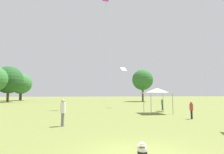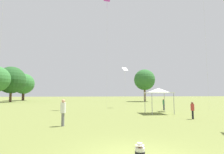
{
  "view_description": "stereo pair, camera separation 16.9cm",
  "coord_description": "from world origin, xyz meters",
  "px_view_note": "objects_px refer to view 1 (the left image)",
  "views": [
    {
      "loc": [
        -2.0,
        -5.91,
        2.2
      ],
      "look_at": [
        0.01,
        5.85,
        3.37
      ],
      "focal_mm": 28.0,
      "sensor_mm": 36.0,
      "label": 1
    },
    {
      "loc": [
        -1.84,
        -5.94,
        2.2
      ],
      "look_at": [
        0.01,
        5.85,
        3.37
      ],
      "focal_mm": 28.0,
      "sensor_mm": 36.0,
      "label": 2
    }
  ],
  "objects_px": {
    "distant_tree_0": "(143,80)",
    "distant_tree_1": "(9,80)",
    "kite_6": "(124,70)",
    "canopy_tent": "(157,91)",
    "person_standing_1": "(162,103)",
    "person_standing_2": "(191,109)",
    "seated_toddler": "(142,153)",
    "person_standing_0": "(63,110)",
    "distant_tree_2": "(21,84)",
    "kite_4": "(106,3)"
  },
  "relations": [
    {
      "from": "person_standing_2",
      "to": "distant_tree_0",
      "type": "bearing_deg",
      "value": -54.56
    },
    {
      "from": "kite_6",
      "to": "distant_tree_0",
      "type": "xyz_separation_m",
      "value": [
        11.03,
        21.6,
        0.26
      ]
    },
    {
      "from": "canopy_tent",
      "to": "kite_6",
      "type": "xyz_separation_m",
      "value": [
        -1.75,
        9.22,
        3.6
      ]
    },
    {
      "from": "kite_6",
      "to": "distant_tree_1",
      "type": "distance_m",
      "value": 36.75
    },
    {
      "from": "kite_4",
      "to": "distant_tree_1",
      "type": "relative_size",
      "value": 1.8
    },
    {
      "from": "person_standing_0",
      "to": "person_standing_1",
      "type": "distance_m",
      "value": 15.87
    },
    {
      "from": "kite_6",
      "to": "distant_tree_0",
      "type": "height_order",
      "value": "distant_tree_0"
    },
    {
      "from": "seated_toddler",
      "to": "distant_tree_1",
      "type": "distance_m",
      "value": 52.55
    },
    {
      "from": "person_standing_1",
      "to": "distant_tree_1",
      "type": "height_order",
      "value": "distant_tree_1"
    },
    {
      "from": "person_standing_1",
      "to": "person_standing_2",
      "type": "height_order",
      "value": "person_standing_1"
    },
    {
      "from": "seated_toddler",
      "to": "distant_tree_1",
      "type": "height_order",
      "value": "distant_tree_1"
    },
    {
      "from": "person_standing_1",
      "to": "kite_6",
      "type": "xyz_separation_m",
      "value": [
        -4.11,
        5.51,
        5.24
      ]
    },
    {
      "from": "kite_6",
      "to": "person_standing_2",
      "type": "bearing_deg",
      "value": -52.23
    },
    {
      "from": "kite_6",
      "to": "distant_tree_2",
      "type": "relative_size",
      "value": 0.72
    },
    {
      "from": "person_standing_1",
      "to": "distant_tree_0",
      "type": "xyz_separation_m",
      "value": [
        6.91,
        27.1,
        5.5
      ]
    },
    {
      "from": "seated_toddler",
      "to": "distant_tree_2",
      "type": "height_order",
      "value": "distant_tree_2"
    },
    {
      "from": "person_standing_1",
      "to": "canopy_tent",
      "type": "bearing_deg",
      "value": 111.71
    },
    {
      "from": "distant_tree_1",
      "to": "distant_tree_0",
      "type": "bearing_deg",
      "value": -4.7
    },
    {
      "from": "canopy_tent",
      "to": "distant_tree_1",
      "type": "bearing_deg",
      "value": 130.44
    },
    {
      "from": "seated_toddler",
      "to": "person_standing_0",
      "type": "xyz_separation_m",
      "value": [
        -3.31,
        6.77,
        0.87
      ]
    },
    {
      "from": "kite_6",
      "to": "distant_tree_2",
      "type": "bearing_deg",
      "value": 153.66
    },
    {
      "from": "seated_toddler",
      "to": "canopy_tent",
      "type": "distance_m",
      "value": 14.92
    },
    {
      "from": "person_standing_2",
      "to": "distant_tree_2",
      "type": "bearing_deg",
      "value": -10.34
    },
    {
      "from": "person_standing_2",
      "to": "kite_4",
      "type": "xyz_separation_m",
      "value": [
        -6.13,
        11.94,
        15.75
      ]
    },
    {
      "from": "seated_toddler",
      "to": "person_standing_1",
      "type": "distance_m",
      "value": 19.12
    },
    {
      "from": "canopy_tent",
      "to": "distant_tree_0",
      "type": "bearing_deg",
      "value": 73.25
    },
    {
      "from": "distant_tree_2",
      "to": "kite_4",
      "type": "bearing_deg",
      "value": -57.59
    },
    {
      "from": "person_standing_0",
      "to": "canopy_tent",
      "type": "height_order",
      "value": "canopy_tent"
    },
    {
      "from": "person_standing_0",
      "to": "seated_toddler",
      "type": "bearing_deg",
      "value": -153.95
    },
    {
      "from": "person_standing_2",
      "to": "distant_tree_2",
      "type": "height_order",
      "value": "distant_tree_2"
    },
    {
      "from": "distant_tree_0",
      "to": "distant_tree_1",
      "type": "bearing_deg",
      "value": 175.3
    },
    {
      "from": "seated_toddler",
      "to": "person_standing_0",
      "type": "distance_m",
      "value": 7.59
    },
    {
      "from": "distant_tree_0",
      "to": "distant_tree_1",
      "type": "height_order",
      "value": "distant_tree_1"
    },
    {
      "from": "canopy_tent",
      "to": "distant_tree_1",
      "type": "height_order",
      "value": "distant_tree_1"
    },
    {
      "from": "person_standing_0",
      "to": "distant_tree_0",
      "type": "distance_m",
      "value": 42.21
    },
    {
      "from": "canopy_tent",
      "to": "distant_tree_2",
      "type": "distance_m",
      "value": 54.22
    },
    {
      "from": "canopy_tent",
      "to": "kite_6",
      "type": "bearing_deg",
      "value": 100.75
    },
    {
      "from": "distant_tree_0",
      "to": "seated_toddler",
      "type": "bearing_deg",
      "value": -109.74
    },
    {
      "from": "kite_4",
      "to": "kite_6",
      "type": "height_order",
      "value": "kite_4"
    },
    {
      "from": "person_standing_2",
      "to": "distant_tree_0",
      "type": "xyz_separation_m",
      "value": [
        8.21,
        35.55,
        5.52
      ]
    },
    {
      "from": "canopy_tent",
      "to": "distant_tree_1",
      "type": "xyz_separation_m",
      "value": [
        -28.94,
        33.95,
        3.59
      ]
    },
    {
      "from": "person_standing_2",
      "to": "distant_tree_2",
      "type": "relative_size",
      "value": 0.16
    },
    {
      "from": "person_standing_2",
      "to": "distant_tree_2",
      "type": "xyz_separation_m",
      "value": [
        -30.43,
        50.21,
        4.82
      ]
    },
    {
      "from": "distant_tree_1",
      "to": "distant_tree_2",
      "type": "relative_size",
      "value": 1.08
    },
    {
      "from": "seated_toddler",
      "to": "distant_tree_0",
      "type": "xyz_separation_m",
      "value": [
        15.8,
        44.02,
        6.21
      ]
    },
    {
      "from": "seated_toddler",
      "to": "canopy_tent",
      "type": "relative_size",
      "value": 0.2
    },
    {
      "from": "kite_4",
      "to": "distant_tree_0",
      "type": "distance_m",
      "value": 29.45
    },
    {
      "from": "distant_tree_2",
      "to": "person_standing_0",
      "type": "bearing_deg",
      "value": -69.39
    },
    {
      "from": "kite_6",
      "to": "distant_tree_0",
      "type": "relative_size",
      "value": 0.7
    },
    {
      "from": "kite_4",
      "to": "person_standing_1",
      "type": "bearing_deg",
      "value": -167.64
    }
  ]
}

